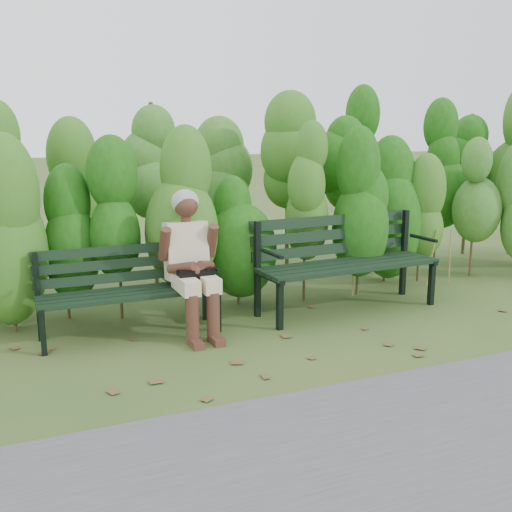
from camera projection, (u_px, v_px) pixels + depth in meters
name	position (u px, v px, depth m)	size (l,w,h in m)	color
ground	(271.00, 347.00, 5.28)	(80.00, 80.00, 0.00)	#2F531E
footpath	(437.00, 476.00, 3.30)	(60.00, 2.50, 0.01)	#474749
hedge_band	(203.00, 186.00, 6.70)	(11.04, 1.67, 2.42)	#47381E
leaf_litter	(355.00, 331.00, 5.68)	(5.46, 2.16, 0.01)	brown
bench_left	(128.00, 283.00, 5.53)	(1.64, 0.54, 0.82)	black
bench_right	(343.00, 255.00, 6.32)	(2.01, 0.77, 0.99)	black
seated_woman	(190.00, 255.00, 5.54)	(0.55, 0.81, 1.34)	beige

